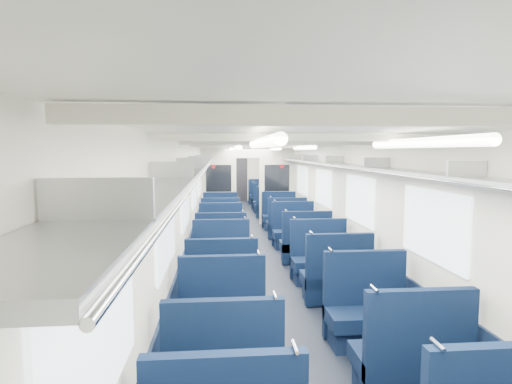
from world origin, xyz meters
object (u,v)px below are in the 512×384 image
object	(u,v)px
seat_8	(222,288)
seat_19	(279,217)
seat_20	(220,208)
seat_7	(368,315)
seat_5	(411,363)
seat_23	(266,203)
seat_12	(221,248)
seat_13	(305,246)
seat_17	(286,225)
seat_24	(220,200)
seat_21	(270,208)
seat_25	(264,200)
end_door	(239,179)
bulkhead	(248,184)
seat_26	(220,197)
seat_11	(320,262)
seat_14	(221,235)
seat_27	(260,196)
seat_6	(222,323)
seat_16	(221,226)
seat_22	(220,204)
seat_4	(223,378)
seat_18	(221,218)
seat_9	(336,280)
seat_10	(221,263)
seat_15	(294,233)

from	to	relation	value
seat_8	seat_19	distance (m)	6.18
seat_8	seat_20	world-z (taller)	same
seat_7	seat_5	bearing A→B (deg)	-90.00
seat_23	seat_12	bearing A→B (deg)	-103.67
seat_13	seat_23	world-z (taller)	same
seat_17	seat_24	bearing A→B (deg)	106.55
seat_5	seat_20	bearing A→B (deg)	99.25
seat_21	seat_25	world-z (taller)	same
end_door	bulkhead	bearing A→B (deg)	-90.00
seat_13	seat_26	bearing A→B (deg)	100.35
seat_17	seat_21	bearing A→B (deg)	90.00
seat_11	seat_14	distance (m)	2.90
seat_13	seat_23	bearing A→B (deg)	90.00
seat_12	seat_27	bearing A→B (deg)	79.65
seat_6	seat_20	xyz separation A→B (m)	(0.00, 9.18, 0.00)
seat_13	seat_19	world-z (taller)	same
seat_26	seat_27	world-z (taller)	same
seat_8	seat_19	bearing A→B (deg)	74.43
seat_6	seat_17	size ratio (longest dim) A/B	1.00
seat_13	seat_24	distance (m)	8.07
seat_25	seat_12	bearing A→B (deg)	-102.01
bulkhead	seat_16	xyz separation A→B (m)	(-0.83, -2.02, -0.90)
seat_19	seat_8	bearing A→B (deg)	-105.57
seat_22	seat_21	bearing A→B (deg)	-32.71
seat_4	seat_12	xyz separation A→B (m)	(0.00, 4.58, 0.00)
end_door	seat_26	distance (m)	1.66
seat_24	seat_22	bearing A→B (deg)	-90.00
seat_13	seat_21	xyz separation A→B (m)	(0.00, 5.65, 0.00)
seat_21	bulkhead	bearing A→B (deg)	-124.95
seat_12	seat_24	size ratio (longest dim) A/B	1.00
seat_24	seat_27	size ratio (longest dim) A/B	1.00
seat_20	seat_25	size ratio (longest dim) A/B	1.00
seat_17	seat_18	xyz separation A→B (m)	(-1.66, 1.25, 0.00)
seat_17	seat_23	distance (m)	4.47
seat_23	seat_27	size ratio (longest dim) A/B	1.00
seat_23	seat_19	bearing A→B (deg)	-90.00
seat_9	seat_26	world-z (taller)	same
seat_13	seat_26	distance (m)	9.24
seat_21	seat_10	bearing A→B (deg)	-103.86
end_door	seat_15	world-z (taller)	end_door
seat_11	seat_20	size ratio (longest dim) A/B	1.00
seat_11	seat_15	xyz separation A→B (m)	(0.00, 2.47, 0.00)
seat_5	seat_8	distance (m)	2.73
seat_4	seat_9	distance (m)	2.96
seat_18	seat_23	size ratio (longest dim) A/B	1.00
end_door	seat_23	distance (m)	3.73
end_door	seat_21	bearing A→B (deg)	-80.00
seat_7	seat_24	bearing A→B (deg)	98.32
seat_21	seat_26	distance (m)	3.82
seat_14	seat_8	bearing A→B (deg)	-90.00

